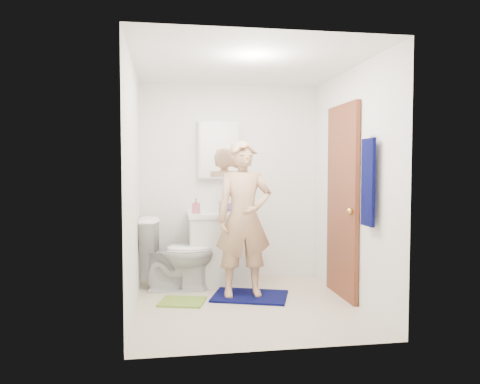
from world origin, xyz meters
The scene contains 22 objects.
floor centered at (0.00, 0.00, -0.01)m, with size 2.20×2.40×0.02m, color beige.
ceiling centered at (0.00, 0.00, 2.41)m, with size 2.20×2.40×0.02m, color white.
wall_back centered at (0.00, 1.21, 1.20)m, with size 2.20×0.02×2.40m, color white.
wall_front centered at (0.00, -1.21, 1.20)m, with size 2.20×0.02×2.40m, color white.
wall_left centered at (-1.11, 0.00, 1.20)m, with size 0.02×2.40×2.40m, color white.
wall_right centered at (1.11, 0.00, 1.20)m, with size 0.02×2.40×2.40m, color white.
vanity_cabinet centered at (-0.15, 0.91, 0.40)m, with size 0.75×0.55×0.80m, color white.
countertop centered at (-0.15, 0.91, 0.83)m, with size 0.79×0.59×0.05m, color white.
sink_basin centered at (-0.15, 0.91, 0.84)m, with size 0.40×0.40×0.03m, color white.
faucet centered at (-0.15, 1.09, 0.91)m, with size 0.03×0.03×0.12m, color silver.
medicine_cabinet centered at (-0.15, 1.14, 1.60)m, with size 0.50×0.12×0.70m, color white.
mirror_panel centered at (-0.15, 1.08, 1.60)m, with size 0.46×0.01×0.66m, color white.
door centered at (1.07, 0.15, 1.02)m, with size 0.05×0.80×2.05m, color brown.
door_knob centered at (1.03, -0.17, 0.95)m, with size 0.07×0.07×0.07m, color gold.
towel centered at (1.03, -0.57, 1.25)m, with size 0.03×0.24×0.80m, color #070941.
towel_hook centered at (1.07, -0.57, 1.67)m, with size 0.02×0.02×0.06m, color silver.
toilet centered at (-0.67, 0.71, 0.41)m, with size 0.46×0.81×0.83m, color white.
bath_mat centered at (0.08, 0.25, 0.01)m, with size 0.78×0.56×0.02m, color #070941.
green_rug centered at (-0.64, 0.16, 0.01)m, with size 0.45×0.38×0.02m, color olive.
soap_dispenser centered at (-0.45, 0.84, 0.94)m, with size 0.08×0.08×0.17m, color #BA576D.
toothbrush_cup centered at (-0.02, 1.05, 0.90)m, with size 0.12×0.12×0.09m, color #734598.
man centered at (0.02, 0.26, 0.84)m, with size 0.60×0.39×1.64m, color tan.
Camera 1 is at (-0.79, -4.59, 1.39)m, focal length 35.00 mm.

